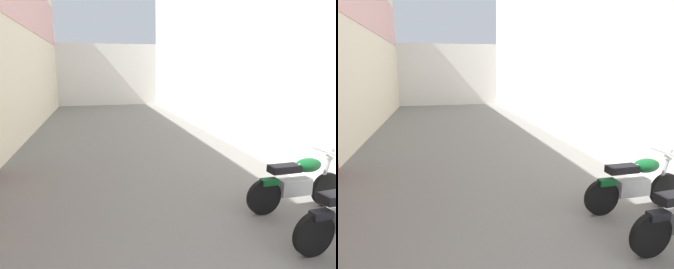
{
  "view_description": "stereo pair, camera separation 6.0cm",
  "coord_description": "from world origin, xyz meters",
  "views": [
    {
      "loc": [
        -0.93,
        0.8,
        2.34
      ],
      "look_at": [
        0.39,
        6.33,
        1.13
      ],
      "focal_mm": 32.51,
      "sensor_mm": 36.0,
      "label": 1
    },
    {
      "loc": [
        -0.87,
        0.79,
        2.34
      ],
      "look_at": [
        0.39,
        6.33,
        1.13
      ],
      "focal_mm": 32.51,
      "sensor_mm": 36.0,
      "label": 2
    }
  ],
  "objects": [
    {
      "name": "building_far_end",
      "position": [
        0.0,
        22.81,
        2.02
      ],
      "size": [
        9.51,
        2.0,
        4.04
      ],
      "primitive_type": "cube",
      "color": "silver",
      "rests_on": "ground"
    },
    {
      "name": "building_right",
      "position": [
        3.45,
        10.9,
        3.85
      ],
      "size": [
        0.45,
        21.81,
        7.7
      ],
      "color": "silver",
      "rests_on": "ground"
    },
    {
      "name": "ground_plane",
      "position": [
        0.0,
        8.9,
        0.0
      ],
      "size": [
        37.81,
        37.81,
        0.0
      ],
      "primitive_type": "plane",
      "color": "slate"
    },
    {
      "name": "motorcycle_fourth",
      "position": [
        2.31,
        4.98,
        0.5
      ],
      "size": [
        1.85,
        0.58,
        1.04
      ],
      "color": "black",
      "rests_on": "ground"
    },
    {
      "name": "building_left",
      "position": [
        -3.45,
        10.85,
        3.45
      ],
      "size": [
        0.45,
        21.81,
        6.85
      ],
      "color": "beige",
      "rests_on": "ground"
    }
  ]
}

